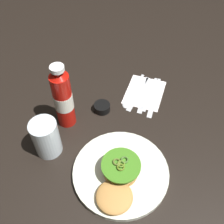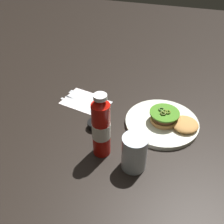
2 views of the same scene
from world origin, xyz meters
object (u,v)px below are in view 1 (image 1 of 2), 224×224
object	(u,v)px
water_glass	(46,138)
table_knife	(137,95)
steak_knife	(143,96)
butter_knife	(154,99)
condiment_cup	(102,107)
dinner_plate	(122,172)
spoon_utensil	(131,94)
ketchup_bottle	(63,98)
napkin	(145,92)
fork_utensil	(148,96)
burger_sandwich	(119,178)

from	to	relation	value
water_glass	table_knife	xyz separation A→B (m)	(-0.28, 0.27, -0.06)
water_glass	steak_knife	bearing A→B (deg)	132.60
water_glass	butter_knife	distance (m)	0.43
butter_knife	condiment_cup	bearing A→B (deg)	-68.78
dinner_plate	spoon_utensil	size ratio (longest dim) A/B	1.48
dinner_plate	steak_knife	distance (m)	0.34
condiment_cup	butter_knife	size ratio (longest dim) A/B	0.27
ketchup_bottle	water_glass	world-z (taller)	ketchup_bottle
spoon_utensil	steak_knife	world-z (taller)	same
ketchup_bottle	spoon_utensil	distance (m)	0.29
napkin	fork_utensil	bearing A→B (deg)	34.33
water_glass	butter_knife	bearing A→B (deg)	127.97
napkin	spoon_utensil	xyz separation A→B (m)	(0.02, -0.05, 0.00)
napkin	table_knife	xyz separation A→B (m)	(0.02, -0.03, 0.00)
ketchup_bottle	water_glass	bearing A→B (deg)	-14.33
steak_knife	fork_utensil	xyz separation A→B (m)	(-0.00, 0.02, 0.00)
table_knife	butter_knife	size ratio (longest dim) A/B	0.92
spoon_utensil	table_knife	xyz separation A→B (m)	(0.00, 0.02, 0.00)
water_glass	fork_utensil	xyz separation A→B (m)	(-0.27, 0.31, -0.06)
ketchup_bottle	condiment_cup	distance (m)	0.17
burger_sandwich	ketchup_bottle	xyz separation A→B (m)	(-0.22, -0.20, 0.08)
table_knife	fork_utensil	world-z (taller)	same
condiment_cup	fork_utensil	distance (m)	0.19
napkin	spoon_utensil	size ratio (longest dim) A/B	0.87
dinner_plate	fork_utensil	world-z (taller)	dinner_plate
burger_sandwich	condiment_cup	distance (m)	0.30
spoon_utensil	fork_utensil	size ratio (longest dim) A/B	1.03
steak_knife	fork_utensil	distance (m)	0.02
water_glass	napkin	xyz separation A→B (m)	(-0.30, 0.30, -0.06)
ketchup_bottle	spoon_utensil	xyz separation A→B (m)	(-0.15, 0.22, -0.11)
fork_utensil	ketchup_bottle	bearing A→B (deg)	-61.83
dinner_plate	table_knife	xyz separation A→B (m)	(-0.34, 0.03, -0.00)
spoon_utensil	table_knife	world-z (taller)	same
steak_knife	fork_utensil	size ratio (longest dim) A/B	1.04
dinner_plate	napkin	bearing A→B (deg)	170.94
table_knife	dinner_plate	bearing A→B (deg)	-4.79
dinner_plate	burger_sandwich	bearing A→B (deg)	-9.76
condiment_cup	steak_knife	size ratio (longest dim) A/B	0.30
burger_sandwich	butter_knife	world-z (taller)	burger_sandwich
water_glass	steak_knife	world-z (taller)	water_glass
water_glass	spoon_utensil	size ratio (longest dim) A/B	0.66
spoon_utensil	steak_knife	distance (m)	0.05
ketchup_bottle	spoon_utensil	size ratio (longest dim) A/B	1.27
burger_sandwich	table_knife	distance (m)	0.37
condiment_cup	table_knife	size ratio (longest dim) A/B	0.30
spoon_utensil	table_knife	size ratio (longest dim) A/B	0.98
burger_sandwich	steak_knife	world-z (taller)	burger_sandwich
table_knife	burger_sandwich	bearing A→B (deg)	-5.27
burger_sandwich	napkin	xyz separation A→B (m)	(-0.39, 0.06, -0.04)
steak_knife	butter_knife	size ratio (longest dim) A/B	0.92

